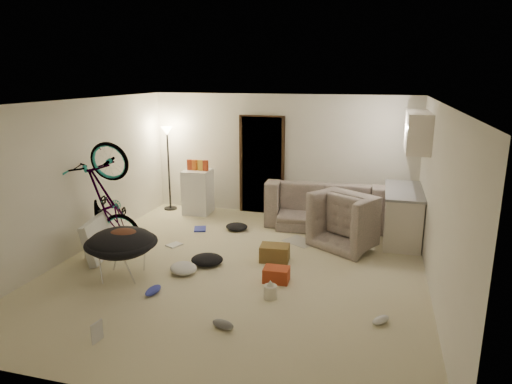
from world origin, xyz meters
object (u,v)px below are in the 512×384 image
(bicycle, at_px, (109,222))
(sofa, at_px, (325,209))
(drink_case_b, at_px, (276,275))
(mini_fridge, at_px, (198,192))
(saucer_chair, at_px, (122,249))
(armchair, at_px, (355,224))
(floor_lamp, at_px, (168,150))
(kitchen_counter, at_px, (402,216))
(drink_case_a, at_px, (275,253))
(juicer, at_px, (270,291))
(tv_box, at_px, (100,237))

(bicycle, bearing_deg, sofa, -58.45)
(bicycle, xyz_separation_m, drink_case_b, (2.96, -0.44, -0.39))
(mini_fridge, relative_size, drink_case_b, 2.59)
(mini_fridge, relative_size, saucer_chair, 0.90)
(armchair, relative_size, bicycle, 0.57)
(sofa, bearing_deg, mini_fridge, -4.58)
(floor_lamp, relative_size, sofa, 0.80)
(floor_lamp, xyz_separation_m, mini_fridge, (0.70, -0.10, -0.84))
(kitchen_counter, relative_size, mini_fridge, 1.61)
(sofa, height_order, drink_case_a, sofa)
(kitchen_counter, height_order, bicycle, bicycle)
(drink_case_a, xyz_separation_m, juicer, (0.23, -1.24, -0.02))
(sofa, distance_m, saucer_chair, 4.07)
(armchair, xyz_separation_m, mini_fridge, (-3.34, 1.00, 0.11))
(armchair, xyz_separation_m, drink_case_b, (-0.99, -1.84, -0.25))
(sofa, xyz_separation_m, bicycle, (-3.31, -2.30, 0.17))
(saucer_chair, bearing_deg, sofa, 51.38)
(saucer_chair, xyz_separation_m, drink_case_b, (2.19, 0.44, -0.33))
(bicycle, height_order, drink_case_a, bicycle)
(kitchen_counter, bearing_deg, saucer_chair, -145.42)
(saucer_chair, bearing_deg, floor_lamp, 104.45)
(floor_lamp, bearing_deg, sofa, -3.36)
(tv_box, bearing_deg, mini_fridge, 65.44)
(bicycle, bearing_deg, drink_case_a, -87.21)
(bicycle, bearing_deg, saucer_chair, -141.92)
(tv_box, relative_size, juicer, 3.85)
(floor_lamp, distance_m, mini_fridge, 1.10)
(mini_fridge, bearing_deg, drink_case_b, -52.26)
(tv_box, distance_m, juicer, 3.08)
(floor_lamp, xyz_separation_m, armchair, (4.05, -1.10, -0.96))
(floor_lamp, bearing_deg, drink_case_b, -43.85)
(armchair, distance_m, tv_box, 4.29)
(drink_case_a, bearing_deg, armchair, 38.62)
(bicycle, bearing_deg, kitchen_counter, -71.89)
(armchair, bearing_deg, tv_box, 55.93)
(armchair, xyz_separation_m, juicer, (-0.95, -2.36, -0.25))
(drink_case_b, bearing_deg, armchair, 60.21)
(drink_case_b, bearing_deg, tv_box, 175.32)
(bicycle, bearing_deg, juicer, -110.83)
(drink_case_a, height_order, juicer, drink_case_a)
(floor_lamp, bearing_deg, saucer_chair, -75.55)
(mini_fridge, bearing_deg, drink_case_a, -46.23)
(bicycle, relative_size, juicer, 7.40)
(kitchen_counter, distance_m, saucer_chair, 4.81)
(mini_fridge, distance_m, drink_case_a, 3.04)
(kitchen_counter, distance_m, bicycle, 5.08)
(tv_box, distance_m, drink_case_b, 2.97)
(sofa, xyz_separation_m, tv_box, (-3.31, -2.58, -0.00))
(juicer, bearing_deg, tv_box, 167.45)
(juicer, bearing_deg, saucer_chair, 178.16)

